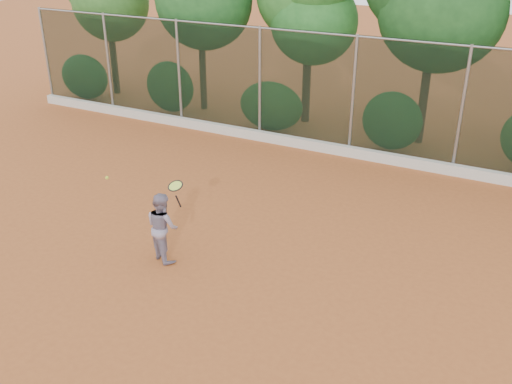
% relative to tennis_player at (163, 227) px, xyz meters
% --- Properties ---
extents(ground, '(80.00, 80.00, 0.00)m').
position_rel_tennis_player_xyz_m(ground, '(1.42, 0.34, -0.73)').
color(ground, '#A25326').
rests_on(ground, ground).
extents(concrete_curb, '(24.00, 0.20, 0.30)m').
position_rel_tennis_player_xyz_m(concrete_curb, '(1.42, 7.16, -0.58)').
color(concrete_curb, beige).
rests_on(concrete_curb, ground).
extents(tennis_player, '(0.88, 0.80, 1.46)m').
position_rel_tennis_player_xyz_m(tennis_player, '(0.00, 0.00, 0.00)').
color(tennis_player, gray).
rests_on(tennis_player, ground).
extents(chainlink_fence, '(24.09, 0.09, 3.50)m').
position_rel_tennis_player_xyz_m(chainlink_fence, '(1.42, 7.34, 1.13)').
color(chainlink_fence, black).
rests_on(chainlink_fence, ground).
extents(tennis_racket, '(0.32, 0.31, 0.57)m').
position_rel_tennis_player_xyz_m(tennis_racket, '(0.49, -0.14, 1.03)').
color(tennis_racket, black).
rests_on(tennis_racket, ground).
extents(tennis_ball_in_flight, '(0.07, 0.07, 0.07)m').
position_rel_tennis_player_xyz_m(tennis_ball_in_flight, '(-1.61, 0.29, 0.63)').
color(tennis_ball_in_flight, '#C4DE32').
rests_on(tennis_ball_in_flight, ground).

